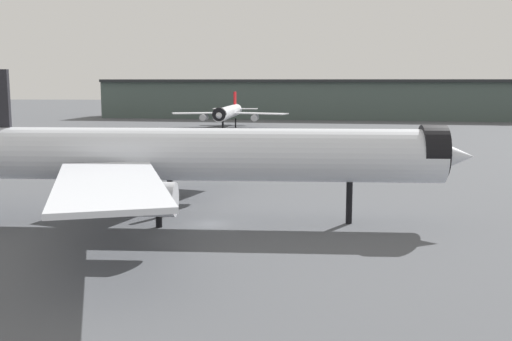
{
  "coord_description": "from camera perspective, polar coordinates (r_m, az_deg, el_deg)",
  "views": [
    {
      "loc": [
        10.22,
        -68.25,
        16.4
      ],
      "look_at": [
        5.2,
        1.36,
        6.1
      ],
      "focal_mm": 42.89,
      "sensor_mm": 36.0,
      "label": 1
    }
  ],
  "objects": [
    {
      "name": "ground",
      "position": [
        70.93,
        -4.29,
        -5.0
      ],
      "size": [
        900.0,
        900.0,
        0.0
      ],
      "primitive_type": "plane",
      "color": "#4C4F54"
    },
    {
      "name": "airliner_near_gate",
      "position": [
        71.31,
        -6.69,
        1.4
      ],
      "size": [
        65.61,
        60.11,
        17.69
      ],
      "rotation": [
        0.0,
        0.0,
        0.01
      ],
      "color": "silver",
      "rests_on": "ground"
    },
    {
      "name": "airliner_far_taxiway",
      "position": [
        212.99,
        -2.58,
        5.43
      ],
      "size": [
        41.6,
        45.5,
        12.28
      ],
      "rotation": [
        0.0,
        0.0,
        4.68
      ],
      "color": "silver",
      "rests_on": "ground"
    },
    {
      "name": "terminal_building",
      "position": [
        270.27,
        11.5,
        6.58
      ],
      "size": [
        241.6,
        51.11,
        26.61
      ],
      "rotation": [
        0.0,
        0.0,
        -0.09
      ],
      "color": "#475651",
      "rests_on": "ground"
    }
  ]
}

